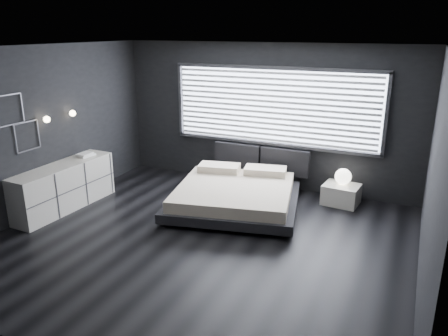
% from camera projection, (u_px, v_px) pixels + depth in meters
% --- Properties ---
extents(room, '(6.04, 6.00, 2.80)m').
position_uv_depth(room, '(199.00, 151.00, 6.13)').
color(room, black).
rests_on(room, ground).
extents(window, '(4.14, 0.09, 1.52)m').
position_uv_depth(window, '(274.00, 107.00, 8.32)').
color(window, white).
rests_on(window, ground).
extents(headboard, '(1.96, 0.16, 0.52)m').
position_uv_depth(headboard, '(261.00, 159.00, 8.68)').
color(headboard, black).
rests_on(headboard, ground).
extents(sconce_near, '(0.18, 0.11, 0.11)m').
position_uv_depth(sconce_near, '(47.00, 119.00, 7.26)').
color(sconce_near, silver).
rests_on(sconce_near, ground).
extents(sconce_far, '(0.18, 0.11, 0.11)m').
position_uv_depth(sconce_far, '(72.00, 113.00, 7.77)').
color(sconce_far, silver).
rests_on(sconce_far, ground).
extents(wall_art_upper, '(0.01, 0.48, 0.48)m').
position_uv_depth(wall_art_upper, '(10.00, 110.00, 6.70)').
color(wall_art_upper, '#47474C').
rests_on(wall_art_upper, ground).
extents(wall_art_lower, '(0.01, 0.48, 0.48)m').
position_uv_depth(wall_art_lower, '(27.00, 136.00, 7.06)').
color(wall_art_lower, '#47474C').
rests_on(wall_art_lower, ground).
extents(bed, '(2.56, 2.49, 0.56)m').
position_uv_depth(bed, '(235.00, 194.00, 7.66)').
color(bed, black).
rests_on(bed, ground).
extents(nightstand, '(0.67, 0.57, 0.36)m').
position_uv_depth(nightstand, '(341.00, 194.00, 7.89)').
color(nightstand, silver).
rests_on(nightstand, ground).
extents(orb_lamp, '(0.29, 0.29, 0.29)m').
position_uv_depth(orb_lamp, '(343.00, 177.00, 7.83)').
color(orb_lamp, white).
rests_on(orb_lamp, nightstand).
extents(dresser, '(0.64, 2.02, 0.80)m').
position_uv_depth(dresser, '(63.00, 186.00, 7.64)').
color(dresser, silver).
rests_on(dresser, ground).
extents(book_stack, '(0.27, 0.33, 0.06)m').
position_uv_depth(book_stack, '(85.00, 155.00, 8.01)').
color(book_stack, white).
rests_on(book_stack, dresser).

